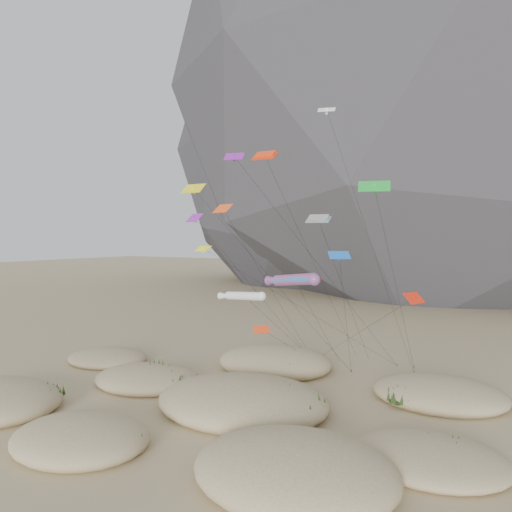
{
  "coord_description": "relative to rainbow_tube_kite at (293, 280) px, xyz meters",
  "views": [
    {
      "loc": [
        23.97,
        -32.99,
        15.35
      ],
      "look_at": [
        -1.79,
        12.0,
        13.26
      ],
      "focal_mm": 35.0,
      "sensor_mm": 36.0,
      "label": 1
    }
  ],
  "objects": [
    {
      "name": "ground",
      "position": [
        -3.69,
        -9.42,
        -11.21
      ],
      "size": [
        500.0,
        500.0,
        0.0
      ],
      "primitive_type": "plane",
      "color": "#CCB789",
      "rests_on": "ground"
    },
    {
      "name": "rock_headland",
      "position": [
        2.68,
        109.29,
        61.48
      ],
      "size": [
        226.37,
        148.64,
        177.5
      ],
      "color": "black",
      "rests_on": "ground"
    },
    {
      "name": "dunes",
      "position": [
        -4.33,
        -5.63,
        -10.51
      ],
      "size": [
        49.83,
        36.09,
        3.6
      ],
      "color": "#CCB789",
      "rests_on": "ground"
    },
    {
      "name": "dune_grass",
      "position": [
        -4.21,
        -5.32,
        -10.37
      ],
      "size": [
        42.79,
        28.52,
        1.5
      ],
      "color": "black",
      "rests_on": "ground"
    },
    {
      "name": "kite_stakes",
      "position": [
        -0.56,
        14.24,
        -11.06
      ],
      "size": [
        20.42,
        5.26,
        0.3
      ],
      "color": "#3F2D1E",
      "rests_on": "ground"
    },
    {
      "name": "rainbow_tube_kite",
      "position": [
        0.0,
        0.0,
        0.0
      ],
      "size": [
        7.28,
        17.21,
        12.09
      ],
      "color": "#F21938",
      "rests_on": "ground"
    },
    {
      "name": "white_tube_kite",
      "position": [
        -4.05,
        -2.5,
        -1.52
      ],
      "size": [
        6.29,
        17.4,
        10.34
      ],
      "color": "silver",
      "rests_on": "ground"
    },
    {
      "name": "orange_parafoil",
      "position": [
        -4.43,
        2.86,
        12.11
      ],
      "size": [
        5.57,
        17.39,
        24.1
      ],
      "color": "red",
      "rests_on": "ground"
    },
    {
      "name": "multi_parafoil",
      "position": [
        0.88,
        4.2,
        5.68
      ],
      "size": [
        2.49,
        14.7,
        17.54
      ],
      "color": "orange",
      "rests_on": "ground"
    },
    {
      "name": "delta_kites",
      "position": [
        -2.9,
        1.95,
        6.04
      ],
      "size": [
        26.74,
        19.94,
        28.44
      ],
      "color": "green",
      "rests_on": "ground"
    }
  ]
}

